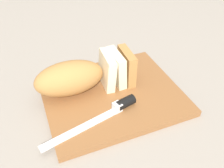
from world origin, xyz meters
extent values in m
plane|color=gray|center=(0.00, 0.00, 0.00)|extent=(3.00, 3.00, 0.00)
cube|color=brown|center=(0.00, 0.00, 0.01)|extent=(0.38, 0.32, 0.02)
ellipsoid|color=#A8753D|center=(-0.11, 0.04, 0.07)|extent=(0.19, 0.10, 0.10)
cube|color=beige|center=(0.00, 0.04, 0.07)|extent=(0.03, 0.09, 0.10)
cube|color=beige|center=(0.03, 0.04, 0.07)|extent=(0.03, 0.09, 0.10)
cube|color=#A8753D|center=(0.06, 0.04, 0.07)|extent=(0.02, 0.09, 0.10)
cube|color=silver|center=(-0.11, -0.10, 0.02)|extent=(0.21, 0.08, 0.00)
cylinder|color=black|center=(0.01, -0.06, 0.03)|extent=(0.06, 0.04, 0.03)
cube|color=silver|center=(-0.01, -0.07, 0.03)|extent=(0.03, 0.03, 0.02)
sphere|color=#A8753D|center=(0.01, 0.06, 0.02)|extent=(0.00, 0.00, 0.00)
sphere|color=#A8753D|center=(0.00, 0.05, 0.02)|extent=(0.01, 0.01, 0.01)
camera|label=1|loc=(-0.17, -0.48, 0.46)|focal=38.64mm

